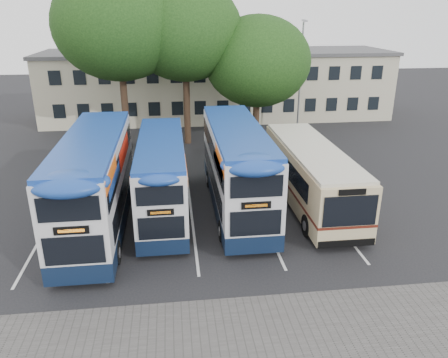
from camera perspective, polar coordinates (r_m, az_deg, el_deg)
ground at (r=18.52m, az=8.47°, el=-10.89°), size 120.00×120.00×0.00m
paving_strip at (r=14.25m, az=5.65°, el=-22.19°), size 40.00×6.00×0.01m
bay_lines at (r=22.32m, az=-4.25°, el=-4.77°), size 14.12×11.00×0.01m
depot_building at (r=42.80m, az=-0.81°, el=12.36°), size 32.40×8.40×6.20m
lamp_post at (r=36.87m, az=9.99°, el=13.65°), size 0.25×1.05×9.06m
tree_left at (r=32.71m, az=-13.65°, el=18.96°), size 8.96×8.96×12.60m
tree_mid at (r=33.12m, az=-5.17°, el=18.68°), size 8.35×8.35×11.89m
tree_right at (r=33.37m, az=4.41°, el=15.05°), size 7.81×7.81×9.53m
bus_dd_left at (r=21.12m, az=-16.47°, el=0.06°), size 2.59×10.69×4.45m
bus_dd_mid at (r=21.96m, az=-8.10°, el=0.70°), size 2.27×9.36×3.90m
bus_dd_right at (r=22.25m, az=1.64°, el=1.92°), size 2.55×10.52×4.38m
bus_single at (r=23.53m, az=11.23°, el=0.97°), size 2.68×10.53×3.14m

